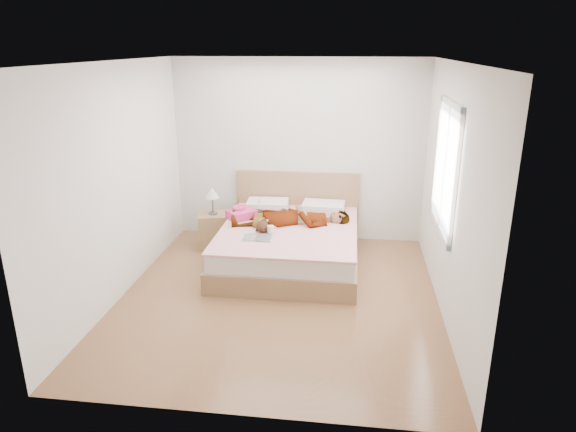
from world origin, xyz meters
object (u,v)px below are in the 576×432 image
object	(u,v)px
towel	(241,213)
coffee_mug	(271,230)
bed	(290,242)
plush_toy	(263,226)
magazine	(257,238)
phone	(259,201)
woman	(291,215)
nightstand	(214,228)

from	to	relation	value
towel	coffee_mug	world-z (taller)	towel
bed	plush_toy	world-z (taller)	bed
magazine	coffee_mug	distance (m)	0.24
bed	plush_toy	bearing A→B (deg)	-138.94
magazine	coffee_mug	size ratio (longest dim) A/B	2.87
towel	coffee_mug	bearing A→B (deg)	-46.99
phone	woman	bearing A→B (deg)	-48.79
woman	coffee_mug	bearing A→B (deg)	-34.63
coffee_mug	plush_toy	distance (m)	0.13
towel	magazine	xyz separation A→B (m)	(0.36, -0.73, -0.07)
woman	phone	size ratio (longest dim) A/B	18.74
magazine	plush_toy	world-z (taller)	plush_toy
woman	nightstand	bearing A→B (deg)	-112.31
bed	magazine	world-z (taller)	bed
coffee_mug	plush_toy	world-z (taller)	plush_toy
towel	plush_toy	xyz separation A→B (m)	(0.38, -0.48, -0.00)
coffee_mug	towel	bearing A→B (deg)	133.01
towel	plush_toy	size ratio (longest dim) A/B	1.80
coffee_mug	nightstand	bearing A→B (deg)	143.59
nightstand	plush_toy	bearing A→B (deg)	-37.82
towel	magazine	world-z (taller)	towel
phone	nightstand	bearing A→B (deg)	-176.39
woman	bed	distance (m)	0.36
bed	coffee_mug	distance (m)	0.48
towel	magazine	distance (m)	0.82
bed	nightstand	xyz separation A→B (m)	(-1.13, 0.36, 0.02)
bed	nightstand	size ratio (longest dim) A/B	2.36
woman	towel	xyz separation A→B (m)	(-0.70, 0.09, -0.03)
coffee_mug	nightstand	size ratio (longest dim) A/B	0.15
nightstand	phone	bearing A→B (deg)	13.75
woman	plush_toy	xyz separation A→B (m)	(-0.32, -0.39, -0.04)
woman	coffee_mug	distance (m)	0.49
magazine	nightstand	world-z (taller)	nightstand
nightstand	coffee_mug	bearing A→B (deg)	-36.41
phone	bed	xyz separation A→B (m)	(0.50, -0.52, -0.40)
bed	coffee_mug	xyz separation A→B (m)	(-0.20, -0.33, 0.28)
phone	magazine	bearing A→B (deg)	-91.37
towel	coffee_mug	xyz separation A→B (m)	(0.50, -0.53, -0.03)
towel	woman	bearing A→B (deg)	-7.39
phone	magazine	distance (m)	1.06
bed	coffee_mug	world-z (taller)	bed
bed	towel	xyz separation A→B (m)	(-0.70, 0.21, 0.31)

